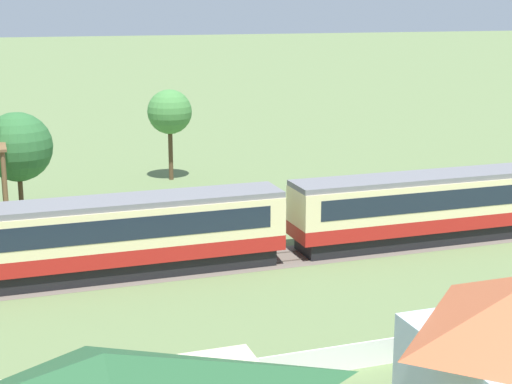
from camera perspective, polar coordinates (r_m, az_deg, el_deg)
passenger_train at (r=42.59m, az=2.53°, el=-1.85°), size 90.79×2.90×4.02m
railway_track at (r=44.27m, az=5.82°, el=-4.31°), size 141.95×3.60×0.04m
yard_tree_0 at (r=61.22m, az=-6.30°, el=5.79°), size 3.45×3.45×7.10m
yard_tree_2 at (r=52.01m, az=-16.95°, el=3.15°), size 4.42×4.42×6.89m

